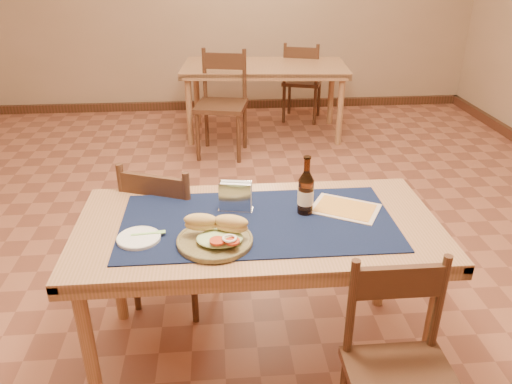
{
  "coord_description": "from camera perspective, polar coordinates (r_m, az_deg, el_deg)",
  "views": [
    {
      "loc": [
        -0.17,
        -2.71,
        1.84
      ],
      "look_at": [
        0.0,
        -0.7,
        0.85
      ],
      "focal_mm": 35.0,
      "sensor_mm": 36.0,
      "label": 1
    }
  ],
  "objects": [
    {
      "name": "room",
      "position": [
        2.75,
        -1.25,
        16.92
      ],
      "size": [
        6.04,
        7.04,
        2.84
      ],
      "color": "#995A43",
      "rests_on": "ground"
    },
    {
      "name": "sandwich_plate",
      "position": [
        2.04,
        -4.56,
        -5.03
      ],
      "size": [
        0.31,
        0.31,
        0.12
      ],
      "color": "olive",
      "rests_on": "placemat"
    },
    {
      "name": "napkin_holder",
      "position": [
        2.27,
        -2.36,
        -0.6
      ],
      "size": [
        0.16,
        0.08,
        0.14
      ],
      "color": "silver",
      "rests_on": "placemat"
    },
    {
      "name": "back_table",
      "position": [
        5.36,
        0.98,
        13.48
      ],
      "size": [
        1.75,
        0.98,
        0.75
      ],
      "color": "#A16E4C",
      "rests_on": "ground"
    },
    {
      "name": "chair_back_near",
      "position": [
        4.86,
        -3.91,
        10.22
      ],
      "size": [
        0.54,
        0.54,
        0.99
      ],
      "color": "#482619",
      "rests_on": "ground"
    },
    {
      "name": "placemat",
      "position": [
        2.21,
        0.21,
        -3.4
      ],
      "size": [
        1.2,
        0.6,
        0.01
      ],
      "primitive_type": "cube",
      "color": "#0E1535",
      "rests_on": "main_table"
    },
    {
      "name": "main_table",
      "position": [
        2.25,
        0.21,
        -5.3
      ],
      "size": [
        1.6,
        0.8,
        0.75
      ],
      "color": "#A16E4C",
      "rests_on": "ground"
    },
    {
      "name": "chair_back_far",
      "position": [
        5.89,
        5.28,
        12.58
      ],
      "size": [
        0.53,
        0.53,
        0.91
      ],
      "color": "#482619",
      "rests_on": "ground"
    },
    {
      "name": "side_plate",
      "position": [
        2.12,
        -13.26,
        -5.11
      ],
      "size": [
        0.18,
        0.18,
        0.02
      ],
      "color": "white",
      "rests_on": "placemat"
    },
    {
      "name": "baseboard",
      "position": [
        3.25,
        -1.02,
        -7.25
      ],
      "size": [
        6.0,
        7.0,
        0.1
      ],
      "color": "#482619",
      "rests_on": "ground"
    },
    {
      "name": "chair_main_near",
      "position": [
        2.01,
        16.3,
        -19.22
      ],
      "size": [
        0.39,
        0.39,
        0.85
      ],
      "color": "#482619",
      "rests_on": "ground"
    },
    {
      "name": "beer_bottle",
      "position": [
        2.24,
        5.7,
        -0.04
      ],
      "size": [
        0.07,
        0.07,
        0.27
      ],
      "color": "#48220C",
      "rests_on": "placemat"
    },
    {
      "name": "fork",
      "position": [
        2.13,
        -11.9,
        -4.62
      ],
      "size": [
        0.14,
        0.03,
        0.0
      ],
      "color": "#9FE67E",
      "rests_on": "side_plate"
    },
    {
      "name": "menu_card",
      "position": [
        2.34,
        10.15,
        -1.85
      ],
      "size": [
        0.36,
        0.33,
        0.01
      ],
      "color": "beige",
      "rests_on": "placemat"
    },
    {
      "name": "chair_main_far",
      "position": [
        2.74,
        -9.65,
        -4.4
      ],
      "size": [
        0.54,
        0.54,
        0.89
      ],
      "color": "#482619",
      "rests_on": "ground"
    }
  ]
}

